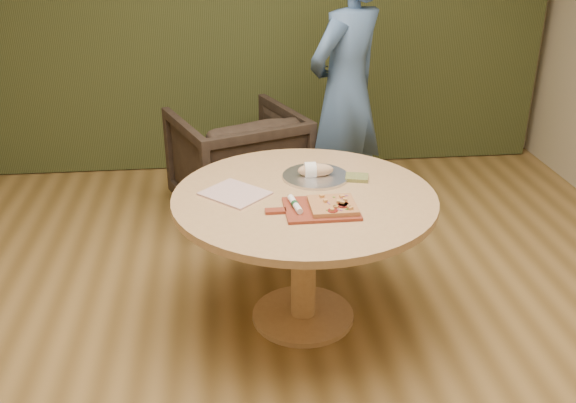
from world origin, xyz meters
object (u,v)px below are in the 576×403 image
Objects in this scene: cutlery_roll at (295,204)px; armchair at (237,157)px; serving_tray at (316,176)px; pedestal_table at (304,219)px; bread_roll at (314,170)px; flatbread_pizza at (333,205)px; person_standing at (346,92)px; pizza_paddle at (319,209)px.

cutlery_roll is 1.63m from armchair.
armchair is (-0.39, 1.19, -0.33)m from serving_tray.
pedestal_table is 1.45m from armchair.
armchair reaches higher than pedestal_table.
serving_tray is at bearing 0.00° from bread_roll.
flatbread_pizza is at bearing -85.33° from bread_roll.
pedestal_table is 1.38m from person_standing.
armchair reaches higher than cutlery_roll.
pedestal_table is at bearing 59.55° from cutlery_roll.
person_standing is at bearing 77.07° from flatbread_pizza.
flatbread_pizza is at bearing 35.02° from person_standing.
person_standing is (0.36, 1.05, 0.17)m from serving_tray.
serving_tray is at bearing 29.02° from person_standing.
person_standing is (0.37, 1.05, 0.13)m from bread_roll.
bread_roll is 1.30m from armchair.
flatbread_pizza reaches higher than serving_tray.
serving_tray is (0.16, 0.38, -0.02)m from cutlery_roll.
pizza_paddle is 2.31× the size of bread_roll.
serving_tray is at bearing 93.44° from flatbread_pizza.
cutlery_roll is at bearing 28.16° from person_standing.
cutlery_roll is (-0.18, 0.03, 0.00)m from flatbread_pizza.
pedestal_table is at bearing -110.63° from bread_roll.
pizza_paddle is 0.24× the size of person_standing.
person_standing reaches higher than pedestal_table.
cutlery_roll is at bearing 171.61° from flatbread_pizza.
armchair is at bearing 101.99° from pedestal_table.
armchair reaches higher than pizza_paddle.
pedestal_table is 0.73× the size of person_standing.
cutlery_roll is at bearing -112.11° from serving_tray.
pizza_paddle is at bearing -76.71° from pedestal_table.
bread_roll reaches higher than pedestal_table.
pedestal_table is 3.01× the size of pizza_paddle.
bread_roll is (-0.01, -0.00, 0.04)m from serving_tray.
pizza_paddle is at bearing 32.43° from person_standing.
cutlery_roll is (-0.07, -0.17, 0.17)m from pedestal_table.
serving_tray reaches higher than pedestal_table.
cutlery_roll is 0.41m from bread_roll.
serving_tray is 1.84× the size of bread_roll.
pizza_paddle is 1.25× the size of serving_tray.
serving_tray is (0.04, 0.40, -0.00)m from pizza_paddle.
flatbread_pizza is at bearing 83.34° from armchair.
cutlery_roll is at bearing -111.39° from pedestal_table.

